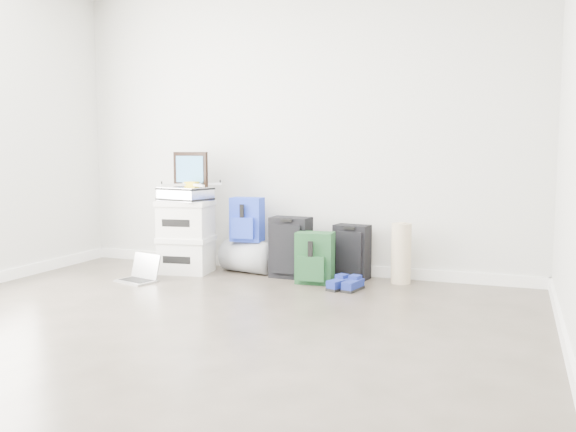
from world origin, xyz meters
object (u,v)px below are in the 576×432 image
at_px(boxes_stack, 186,236).
at_px(laptop, 140,275).
at_px(large_suitcase, 290,247).
at_px(duffel_bag, 248,257).
at_px(briefcase, 185,194).
at_px(carry_on, 352,252).

height_order(boxes_stack, laptop, boxes_stack).
xyz_separation_m(large_suitcase, laptop, (-1.19, -0.61, -0.22)).
distance_m(duffel_bag, large_suitcase, 0.48).
distance_m(briefcase, laptop, 0.87).
distance_m(duffel_bag, carry_on, 0.99).
relative_size(duffel_bag, carry_on, 1.00).
relative_size(briefcase, laptop, 1.14).
relative_size(briefcase, large_suitcase, 0.80).
xyz_separation_m(boxes_stack, large_suitcase, (1.00, 0.12, -0.07)).
xyz_separation_m(briefcase, duffel_bag, (0.55, 0.20, -0.59)).
bearing_deg(laptop, briefcase, 85.15).
xyz_separation_m(briefcase, laptop, (-0.19, -0.49, -0.69)).
relative_size(large_suitcase, carry_on, 1.13).
bearing_deg(laptop, carry_on, 39.69).
relative_size(briefcase, duffel_bag, 0.90).
xyz_separation_m(boxes_stack, duffel_bag, (0.55, 0.20, -0.19)).
bearing_deg(large_suitcase, carry_on, 17.80).
bearing_deg(carry_on, boxes_stack, -162.77).
bearing_deg(laptop, duffel_bag, 59.38).
height_order(boxes_stack, carry_on, boxes_stack).
bearing_deg(briefcase, duffel_bag, 32.84).
height_order(duffel_bag, laptop, duffel_bag).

